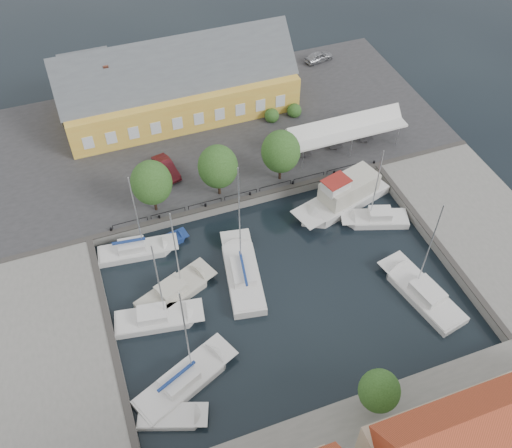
{
  "coord_description": "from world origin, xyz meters",
  "views": [
    {
      "loc": [
        -13.52,
        -30.92,
        44.07
      ],
      "look_at": [
        0.0,
        6.0,
        1.5
      ],
      "focal_mm": 40.0,
      "sensor_mm": 36.0,
      "label": 1
    }
  ],
  "objects": [
    {
      "name": "center_sailboat",
      "position": [
        -3.15,
        1.15,
        0.36
      ],
      "size": [
        4.73,
        10.53,
        13.84
      ],
      "color": "silver",
      "rests_on": "ground"
    },
    {
      "name": "quay_edge_fittings",
      "position": [
        0.02,
        4.75,
        1.06
      ],
      "size": [
        56.0,
        24.72,
        0.4
      ],
      "color": "#383533",
      "rests_on": "north_quay"
    },
    {
      "name": "east_quay",
      "position": [
        22.0,
        -2.0,
        0.5
      ],
      "size": [
        12.0,
        24.0,
        1.0
      ],
      "primitive_type": "cube",
      "color": "slate",
      "rests_on": "ground"
    },
    {
      "name": "tent_canopy",
      "position": [
        14.0,
        14.5,
        3.68
      ],
      "size": [
        14.0,
        4.0,
        2.83
      ],
      "color": "silver",
      "rests_on": "north_quay"
    },
    {
      "name": "west_boat_d",
      "position": [
        -11.42,
        -7.68,
        0.27
      ],
      "size": [
        9.68,
        6.36,
        12.49
      ],
      "color": "silver",
      "rests_on": "ground"
    },
    {
      "name": "launch_nw",
      "position": [
        -8.72,
        7.99,
        0.09
      ],
      "size": [
        4.0,
        2.19,
        0.88
      ],
      "color": "navy",
      "rests_on": "ground"
    },
    {
      "name": "east_boat_a",
      "position": [
        12.49,
        3.31,
        0.26
      ],
      "size": [
        7.42,
        4.52,
        10.26
      ],
      "color": "silver",
      "rests_on": "ground"
    },
    {
      "name": "trawler",
      "position": [
        10.46,
        6.93,
        1.02
      ],
      "size": [
        11.78,
        6.33,
        5.0
      ],
      "color": "silver",
      "rests_on": "ground"
    },
    {
      "name": "launch_sw",
      "position": [
        -13.14,
        -10.24,
        0.09
      ],
      "size": [
        5.97,
        3.87,
        0.98
      ],
      "color": "silver",
      "rests_on": "ground"
    },
    {
      "name": "car_red",
      "position": [
        -6.55,
        17.22,
        1.75
      ],
      "size": [
        2.5,
        4.77,
        1.5
      ],
      "primitive_type": "imported",
      "rotation": [
        0.0,
        0.0,
        0.21
      ],
      "color": "#59141B",
      "rests_on": "north_quay"
    },
    {
      "name": "quay_trees",
      "position": [
        -2.0,
        12.0,
        4.88
      ],
      "size": [
        18.2,
        4.2,
        6.3
      ],
      "color": "black",
      "rests_on": "north_quay"
    },
    {
      "name": "west_boat_b",
      "position": [
        -9.82,
        1.48,
        0.26
      ],
      "size": [
        8.38,
        5.62,
        11.01
      ],
      "color": "#BAB7A7",
      "rests_on": "ground"
    },
    {
      "name": "warehouse",
      "position": [
        -2.6,
        28.36,
        4.43
      ],
      "size": [
        28.56,
        14.0,
        9.55
      ],
      "color": "gold",
      "rests_on": "north_quay"
    },
    {
      "name": "west_quay",
      "position": [
        -22.0,
        -2.0,
        0.5
      ],
      "size": [
        12.0,
        24.0,
        1.0
      ],
      "primitive_type": "cube",
      "color": "slate",
      "rests_on": "ground"
    },
    {
      "name": "north_quay",
      "position": [
        0.0,
        23.0,
        0.5
      ],
      "size": [
        56.0,
        26.0,
        1.0
      ],
      "primitive_type": "cube",
      "color": "#2D2D30",
      "rests_on": "ground"
    },
    {
      "name": "car_silver",
      "position": [
        19.04,
        32.6,
        1.71
      ],
      "size": [
        4.4,
        2.48,
        1.41
      ],
      "primitive_type": "imported",
      "rotation": [
        0.0,
        0.0,
        1.78
      ],
      "color": "#95979C",
      "rests_on": "north_quay"
    },
    {
      "name": "east_boat_c",
      "position": [
        12.0,
        -6.8,
        0.26
      ],
      "size": [
        4.82,
        9.84,
        12.0
      ],
      "color": "silver",
      "rests_on": "ground"
    },
    {
      "name": "west_boat_a",
      "position": [
        -12.18,
        7.7,
        0.27
      ],
      "size": [
        8.22,
        3.19,
        10.72
      ],
      "color": "silver",
      "rests_on": "ground"
    },
    {
      "name": "west_boat_c",
      "position": [
        -12.09,
        -0.92,
        0.26
      ],
      "size": [
        8.36,
        3.86,
        10.97
      ],
      "color": "silver",
      "rests_on": "ground"
    },
    {
      "name": "ground",
      "position": [
        0.0,
        0.0,
        0.0
      ],
      "size": [
        140.0,
        140.0,
        0.0
      ],
      "primitive_type": "plane",
      "color": "black",
      "rests_on": "ground"
    }
  ]
}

